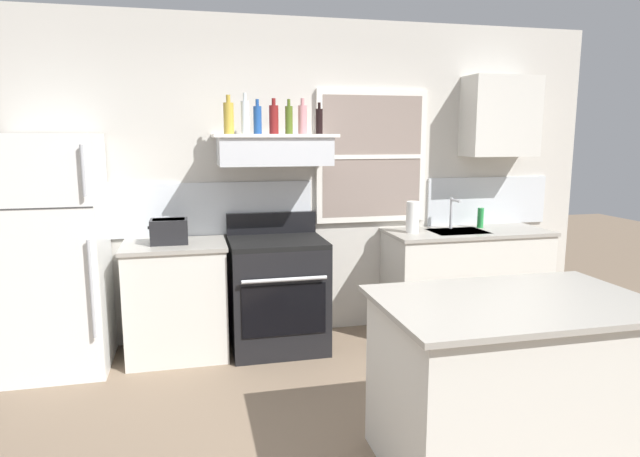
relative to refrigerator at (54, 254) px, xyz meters
The scene contains 19 objects.
back_wall 2.03m from the refrigerator, 11.29° to the left, with size 5.40×0.11×2.70m.
refrigerator is the anchor object (origin of this frame).
counter_left_of_stove 0.95m from the refrigerator, ahead, with size 0.79×0.63×0.91m.
toaster 0.83m from the refrigerator, ahead, with size 0.30×0.20×0.19m.
stove_range 1.70m from the refrigerator, ahead, with size 0.76×0.69×1.09m.
range_hood_shelf 1.82m from the refrigerator, ahead, with size 0.96×0.52×0.24m.
bottle_champagne_gold_foil 1.64m from the refrigerator, ahead, with size 0.08×0.08×0.30m.
bottle_clear_tall 1.74m from the refrigerator, ahead, with size 0.06×0.06×0.31m.
bottle_blue_liqueur 1.83m from the refrigerator, ahead, with size 0.07×0.07×0.27m.
bottle_red_label_wine 1.93m from the refrigerator, ahead, with size 0.07×0.07×0.28m.
bottle_olive_oil_square 2.03m from the refrigerator, ahead, with size 0.06×0.06×0.27m.
bottle_rose_pink 2.13m from the refrigerator, ahead, with size 0.07×0.07×0.28m.
bottle_balsamic_dark 2.23m from the refrigerator, ahead, with size 0.06×0.06×0.25m.
counter_right_with_sink 3.38m from the refrigerator, ahead, with size 1.43×0.63×0.91m.
sink_faucet 3.26m from the refrigerator, ahead, with size 0.03×0.17×0.28m.
paper_towel_roll 2.84m from the refrigerator, ahead, with size 0.11×0.11×0.27m, color white.
dish_soap_bottle 3.54m from the refrigerator, ahead, with size 0.06×0.06×0.18m, color #268C3F.
kitchen_island 3.22m from the refrigerator, 36.22° to the right, with size 1.40×0.90×0.91m.
upper_cabinet_right 3.84m from the refrigerator, ahead, with size 0.64×0.32×0.70m.
Camera 1 is at (-0.92, -2.45, 1.74)m, focal length 30.95 mm.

